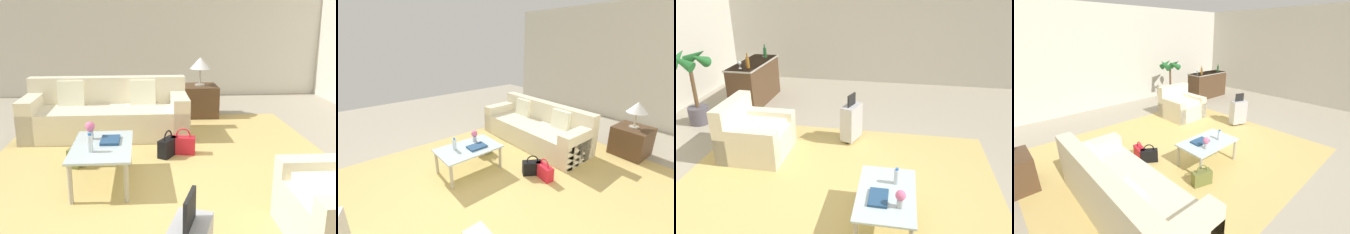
% 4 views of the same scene
% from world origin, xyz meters
% --- Properties ---
extents(ground_plane, '(12.00, 12.00, 0.00)m').
position_xyz_m(ground_plane, '(0.00, 0.00, 0.00)').
color(ground_plane, '#A89E89').
extents(wall_left, '(0.12, 8.00, 3.10)m').
position_xyz_m(wall_left, '(-5.06, 0.00, 1.55)').
color(wall_left, beige).
rests_on(wall_left, ground).
extents(area_rug, '(5.20, 4.40, 0.01)m').
position_xyz_m(area_rug, '(-0.60, 0.20, 0.00)').
color(area_rug, tan).
rests_on(area_rug, ground).
extents(couch, '(0.94, 2.46, 0.86)m').
position_xyz_m(couch, '(-2.20, -0.60, 0.30)').
color(couch, beige).
rests_on(couch, ground).
extents(coffee_table, '(1.04, 0.65, 0.44)m').
position_xyz_m(coffee_table, '(-0.40, -0.50, 0.39)').
color(coffee_table, silver).
rests_on(coffee_table, ground).
extents(water_bottle, '(0.06, 0.06, 0.20)m').
position_xyz_m(water_bottle, '(-0.20, -0.60, 0.54)').
color(water_bottle, silver).
rests_on(water_bottle, coffee_table).
extents(coffee_table_book, '(0.31, 0.21, 0.03)m').
position_xyz_m(coffee_table_book, '(-0.52, -0.42, 0.46)').
color(coffee_table_book, navy).
rests_on(coffee_table_book, coffee_table).
extents(flower_vase, '(0.11, 0.11, 0.21)m').
position_xyz_m(flower_vase, '(-0.62, -0.65, 0.57)').
color(flower_vase, '#B2B7BC').
rests_on(flower_vase, coffee_table).
extents(side_table, '(0.62, 0.62, 0.57)m').
position_xyz_m(side_table, '(-3.20, 1.00, 0.28)').
color(side_table, '#513823').
rests_on(side_table, ground).
extents(table_lamp, '(0.37, 0.37, 0.51)m').
position_xyz_m(table_lamp, '(-3.20, 1.00, 0.96)').
color(table_lamp, '#ADA899').
rests_on(table_lamp, side_table).
extents(handbag_black, '(0.34, 0.30, 0.36)m').
position_xyz_m(handbag_black, '(-1.17, 0.27, 0.13)').
color(handbag_black, black).
rests_on(handbag_black, ground).
extents(handbag_olive, '(0.35, 0.23, 0.36)m').
position_xyz_m(handbag_olive, '(-0.94, -0.87, 0.13)').
color(handbag_olive, olive).
rests_on(handbag_olive, ground).
extents(handbag_red, '(0.19, 0.34, 0.36)m').
position_xyz_m(handbag_red, '(-1.24, 0.48, 0.13)').
color(handbag_red, red).
rests_on(handbag_red, ground).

